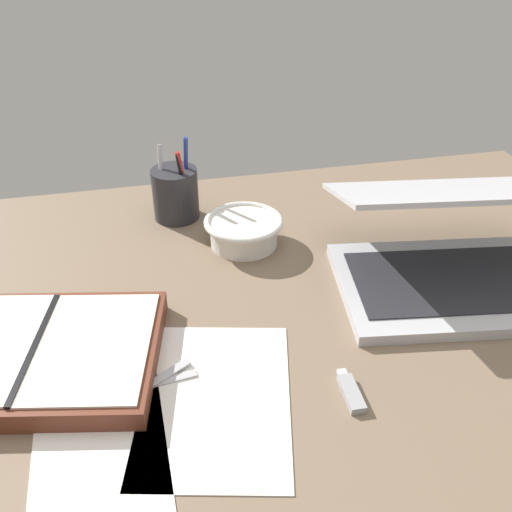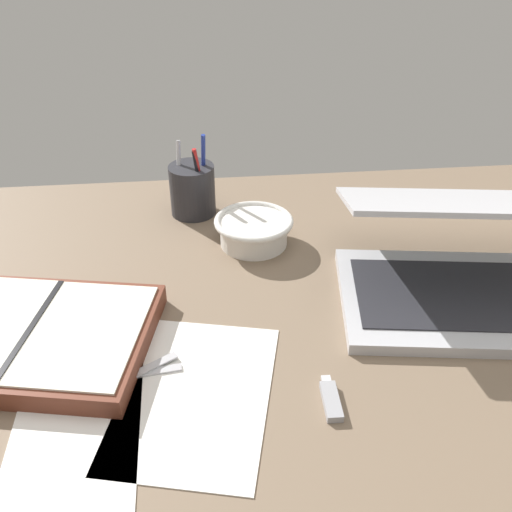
{
  "view_description": "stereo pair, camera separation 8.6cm",
  "coord_description": "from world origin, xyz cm",
  "px_view_note": "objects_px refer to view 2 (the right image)",
  "views": [
    {
      "loc": [
        -17.01,
        -62.84,
        55.96
      ],
      "look_at": [
        -1.14,
        7.27,
        9.0
      ],
      "focal_mm": 40.0,
      "sensor_mm": 36.0,
      "label": 1
    },
    {
      "loc": [
        -8.55,
        -64.23,
        55.96
      ],
      "look_at": [
        -1.14,
        7.27,
        9.0
      ],
      "focal_mm": 40.0,
      "sensor_mm": 36.0,
      "label": 2
    }
  ],
  "objects_px": {
    "laptop": "(460,265)",
    "pen_cup": "(193,189)",
    "planner": "(34,337)",
    "scissors": "(104,385)",
    "bowl": "(254,230)"
  },
  "relations": [
    {
      "from": "laptop",
      "to": "pen_cup",
      "type": "bearing_deg",
      "value": 151.12
    },
    {
      "from": "pen_cup",
      "to": "planner",
      "type": "bearing_deg",
      "value": -121.58
    },
    {
      "from": "scissors",
      "to": "laptop",
      "type": "bearing_deg",
      "value": -3.65
    },
    {
      "from": "pen_cup",
      "to": "planner",
      "type": "xyz_separation_m",
      "value": [
        -0.22,
        -0.36,
        -0.03
      ]
    },
    {
      "from": "bowl",
      "to": "planner",
      "type": "height_order",
      "value": "bowl"
    },
    {
      "from": "planner",
      "to": "bowl",
      "type": "bearing_deg",
      "value": 47.36
    },
    {
      "from": "laptop",
      "to": "pen_cup",
      "type": "relative_size",
      "value": 2.48
    },
    {
      "from": "bowl",
      "to": "pen_cup",
      "type": "height_order",
      "value": "pen_cup"
    },
    {
      "from": "laptop",
      "to": "planner",
      "type": "distance_m",
      "value": 0.63
    },
    {
      "from": "laptop",
      "to": "planner",
      "type": "height_order",
      "value": "laptop"
    },
    {
      "from": "scissors",
      "to": "planner",
      "type": "bearing_deg",
      "value": 119.75
    },
    {
      "from": "laptop",
      "to": "bowl",
      "type": "distance_m",
      "value": 0.35
    },
    {
      "from": "bowl",
      "to": "pen_cup",
      "type": "distance_m",
      "value": 0.17
    },
    {
      "from": "pen_cup",
      "to": "scissors",
      "type": "bearing_deg",
      "value": -104.92
    },
    {
      "from": "bowl",
      "to": "scissors",
      "type": "height_order",
      "value": "bowl"
    }
  ]
}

